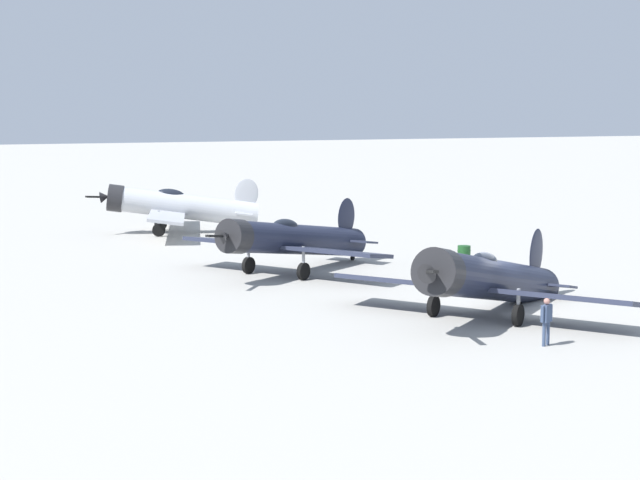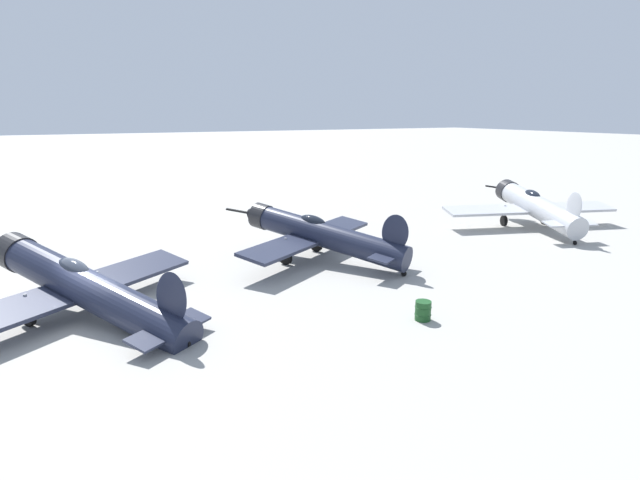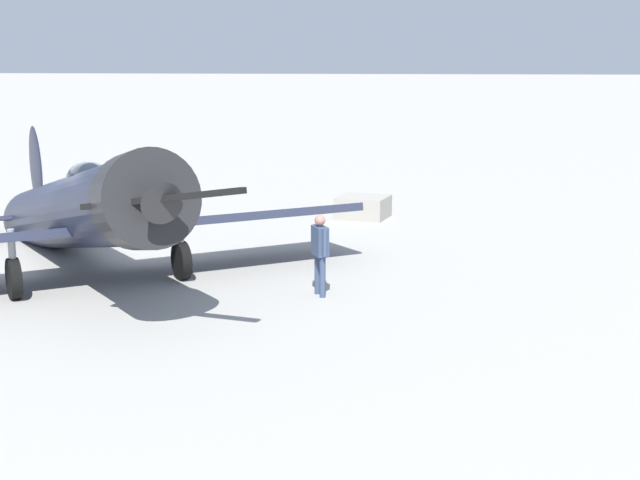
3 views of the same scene
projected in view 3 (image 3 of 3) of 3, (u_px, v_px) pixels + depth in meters
The scene contains 4 objects.
ground_plane at pixel (80, 269), 19.92m from camera, with size 400.00×400.00×0.00m, color #A8A59E.
airplane_foreground at pixel (83, 212), 19.20m from camera, with size 10.38×10.77×3.62m.
ground_crew_mechanic at pixel (320, 247), 17.58m from camera, with size 0.56×0.39×1.59m.
equipment_crate at pixel (363, 207), 26.15m from camera, with size 1.58×1.62×0.61m.
Camera 3 is at (-18.72, -7.29, 4.60)m, focal length 51.46 mm.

